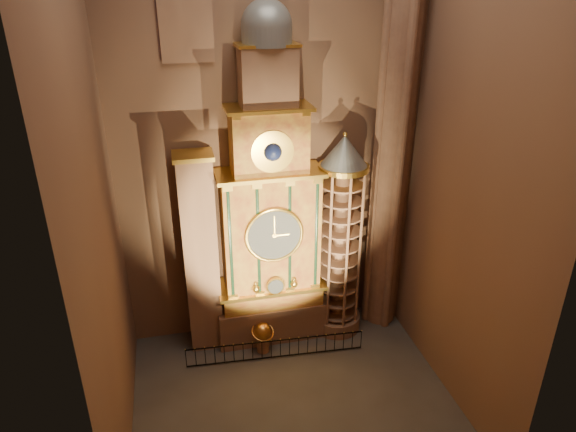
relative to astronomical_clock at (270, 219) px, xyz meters
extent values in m
plane|color=#383330|center=(0.00, -4.96, -6.68)|extent=(14.00, 14.00, 0.00)
plane|color=#815E45|center=(0.00, 1.04, 4.32)|extent=(22.00, 0.00, 22.00)
plane|color=#815E45|center=(-7.00, -4.96, 4.32)|extent=(0.00, 22.00, 22.00)
plane|color=#815E45|center=(7.00, -4.96, 4.32)|extent=(0.00, 22.00, 22.00)
cube|color=#8C634C|center=(0.00, 0.04, -5.68)|extent=(5.60, 2.20, 2.00)
cube|color=maroon|center=(0.00, 0.04, -4.18)|extent=(5.00, 2.00, 1.00)
cube|color=gold|center=(0.00, -0.01, -3.63)|extent=(5.40, 2.30, 0.18)
cube|color=maroon|center=(0.00, 0.04, -0.68)|extent=(4.60, 2.00, 6.00)
cylinder|color=black|center=(-2.05, -0.82, -0.68)|extent=(0.32, 0.32, 5.60)
cylinder|color=black|center=(-0.75, -0.82, -0.68)|extent=(0.32, 0.32, 5.60)
cylinder|color=black|center=(0.75, -0.82, -0.68)|extent=(0.32, 0.32, 5.60)
cylinder|color=black|center=(2.05, -0.82, -0.68)|extent=(0.32, 0.32, 5.60)
cube|color=gold|center=(0.00, -0.01, 2.37)|extent=(5.00, 2.25, 0.18)
cylinder|color=#2D3033|center=(0.00, -0.97, -0.38)|extent=(2.60, 0.12, 2.60)
torus|color=gold|center=(0.00, -1.02, -0.38)|extent=(2.80, 0.16, 2.80)
cylinder|color=gold|center=(0.00, -1.12, -3.08)|extent=(0.90, 0.10, 0.90)
sphere|color=gold|center=(-0.95, -1.07, -3.13)|extent=(0.36, 0.36, 0.36)
sphere|color=gold|center=(0.95, -1.07, -3.13)|extent=(0.36, 0.36, 0.36)
cube|color=maroon|center=(0.00, 0.04, 3.82)|extent=(3.40, 1.80, 3.00)
sphere|color=#0B1A3B|center=(0.00, -0.87, 3.62)|extent=(0.80, 0.80, 0.80)
cube|color=gold|center=(0.00, -0.01, 5.37)|extent=(3.80, 2.00, 0.15)
cube|color=#8C634C|center=(0.00, 0.04, 6.62)|extent=(2.40, 1.60, 2.60)
sphere|color=slate|center=(0.00, 0.04, 8.72)|extent=(2.10, 2.10, 2.10)
cylinder|color=gold|center=(0.00, 0.04, 9.62)|extent=(0.14, 0.14, 0.80)
cube|color=#8C634C|center=(-3.40, 0.04, -1.68)|extent=(1.60, 1.40, 10.00)
cube|color=gold|center=(-3.40, -0.38, -3.68)|extent=(1.35, 0.10, 2.10)
cube|color=#4F2215|center=(-3.40, -0.44, -3.68)|extent=(1.05, 0.04, 1.75)
cube|color=gold|center=(-3.40, -0.38, -1.08)|extent=(1.35, 0.10, 2.10)
cube|color=#4F2215|center=(-3.40, -0.44, -1.08)|extent=(1.05, 0.04, 1.75)
cube|color=gold|center=(-3.40, -0.38, 1.52)|extent=(1.35, 0.10, 2.10)
cube|color=#4F2215|center=(-3.40, -0.44, 1.52)|extent=(1.05, 0.04, 1.75)
cube|color=gold|center=(-3.40, 0.04, 3.42)|extent=(1.80, 1.60, 0.20)
cylinder|color=#8C634C|center=(3.50, -0.26, -6.28)|extent=(2.50, 2.50, 0.80)
cylinder|color=#8C634C|center=(3.50, -0.26, -1.78)|extent=(0.70, 0.70, 8.20)
cylinder|color=gold|center=(3.50, -0.26, 2.42)|extent=(2.40, 2.40, 0.25)
cone|color=slate|center=(3.50, -0.26, 3.22)|extent=(2.30, 2.30, 1.50)
sphere|color=gold|center=(3.50, -0.26, 4.02)|extent=(0.20, 0.20, 0.20)
cylinder|color=#8C634C|center=(6.10, 0.04, 4.32)|extent=(1.60, 1.60, 22.00)
cylinder|color=#8C634C|center=(6.90, 0.04, 4.32)|extent=(0.44, 0.44, 22.00)
cylinder|color=#8C634C|center=(5.30, 0.04, 4.32)|extent=(0.44, 0.44, 22.00)
cylinder|color=#8C634C|center=(6.10, 0.84, 4.32)|extent=(0.44, 0.44, 22.00)
cylinder|color=#8C634C|center=(6.10, -0.76, 4.32)|extent=(0.44, 0.44, 22.00)
cylinder|color=#8C634C|center=(-0.72, -1.36, -6.32)|extent=(0.62, 0.62, 0.72)
sphere|color=#C78038|center=(-0.72, -1.36, -5.49)|extent=(0.93, 0.93, 0.93)
torus|color=#C78038|center=(-0.72, -1.36, -5.49)|extent=(1.40, 1.35, 0.50)
cube|color=black|center=(-0.21, -2.08, -5.59)|extent=(8.70, 0.61, 0.05)
cube|color=black|center=(-0.21, -2.08, -6.59)|extent=(8.70, 0.61, 0.05)
camera|label=1|loc=(-4.21, -21.80, 10.49)|focal=32.00mm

